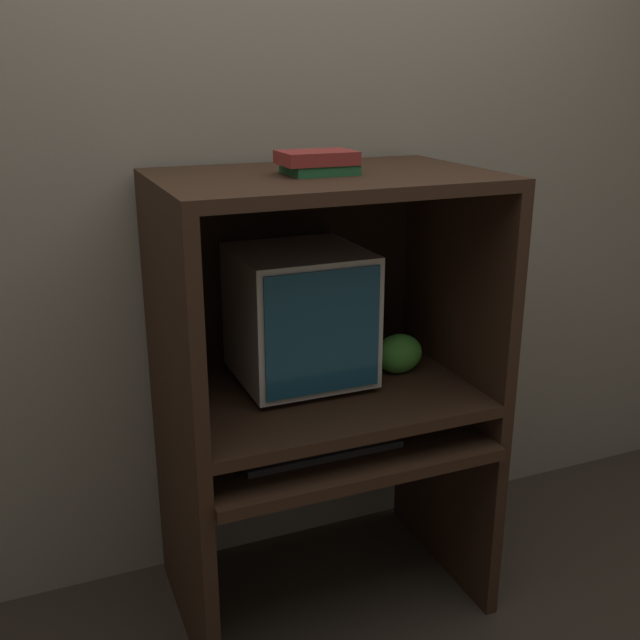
{
  "coord_description": "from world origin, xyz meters",
  "views": [
    {
      "loc": [
        -0.82,
        -1.63,
        1.67
      ],
      "look_at": [
        -0.01,
        0.32,
        0.97
      ],
      "focal_mm": 42.0,
      "sensor_mm": 36.0,
      "label": 1
    }
  ],
  "objects_px": {
    "crt_monitor": "(300,315)",
    "snack_bag": "(399,353)",
    "book_stack": "(318,163)",
    "keyboard": "(318,446)",
    "mouse": "(406,425)"
  },
  "relations": [
    {
      "from": "crt_monitor",
      "to": "snack_bag",
      "type": "relative_size",
      "value": 2.71
    },
    {
      "from": "snack_bag",
      "to": "book_stack",
      "type": "distance_m",
      "value": 0.7
    },
    {
      "from": "keyboard",
      "to": "mouse",
      "type": "bearing_deg",
      "value": 3.22
    },
    {
      "from": "mouse",
      "to": "book_stack",
      "type": "height_order",
      "value": "book_stack"
    },
    {
      "from": "keyboard",
      "to": "snack_bag",
      "type": "bearing_deg",
      "value": 25.72
    },
    {
      "from": "crt_monitor",
      "to": "book_stack",
      "type": "bearing_deg",
      "value": -79.1
    },
    {
      "from": "snack_bag",
      "to": "book_stack",
      "type": "height_order",
      "value": "book_stack"
    },
    {
      "from": "keyboard",
      "to": "mouse",
      "type": "relative_size",
      "value": 7.65
    },
    {
      "from": "crt_monitor",
      "to": "mouse",
      "type": "distance_m",
      "value": 0.47
    },
    {
      "from": "crt_monitor",
      "to": "snack_bag",
      "type": "height_order",
      "value": "crt_monitor"
    },
    {
      "from": "keyboard",
      "to": "crt_monitor",
      "type": "bearing_deg",
      "value": 81.89
    },
    {
      "from": "crt_monitor",
      "to": "keyboard",
      "type": "distance_m",
      "value": 0.4
    },
    {
      "from": "snack_bag",
      "to": "book_stack",
      "type": "bearing_deg",
      "value": -170.98
    },
    {
      "from": "keyboard",
      "to": "mouse",
      "type": "height_order",
      "value": "mouse"
    },
    {
      "from": "mouse",
      "to": "snack_bag",
      "type": "xyz_separation_m",
      "value": [
        0.05,
        0.15,
        0.18
      ]
    }
  ]
}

